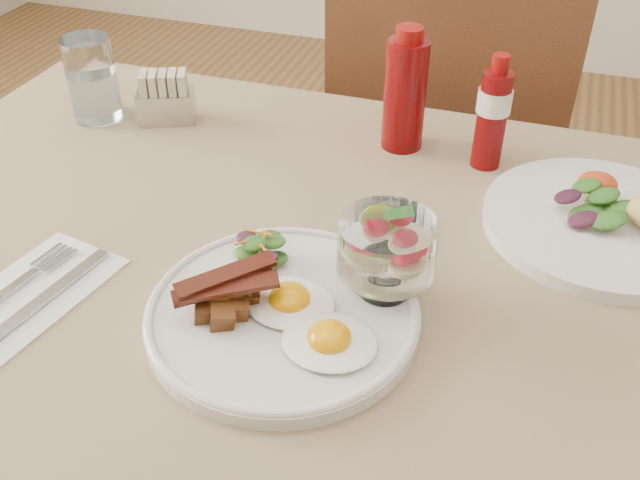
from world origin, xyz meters
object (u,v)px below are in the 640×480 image
(fruit_cup, at_px, (387,247))
(sugar_caddy, at_px, (166,100))
(ketchup_bottle, at_px, (405,93))
(table, at_px, (352,339))
(water_glass, at_px, (93,84))
(second_plate, at_px, (622,220))
(hot_sauce_bottle, at_px, (492,114))
(main_plate, at_px, (283,315))
(chair_far, at_px, (444,164))

(fruit_cup, bearing_deg, sugar_caddy, 144.40)
(ketchup_bottle, distance_m, sugar_caddy, 0.36)
(table, relative_size, water_glass, 10.69)
(fruit_cup, xyz_separation_m, second_plate, (0.24, 0.21, -0.05))
(second_plate, bearing_deg, ketchup_bottle, 157.08)
(second_plate, height_order, hot_sauce_bottle, hot_sauce_bottle)
(ketchup_bottle, bearing_deg, sugar_caddy, -173.85)
(water_glass, bearing_deg, second_plate, -4.86)
(table, relative_size, sugar_caddy, 13.89)
(table, xyz_separation_m, hot_sauce_bottle, (0.10, 0.30, 0.17))
(main_plate, relative_size, hot_sauce_bottle, 1.77)
(main_plate, relative_size, ketchup_bottle, 1.62)
(second_plate, distance_m, water_glass, 0.76)
(fruit_cup, relative_size, ketchup_bottle, 0.59)
(table, bearing_deg, hot_sauce_bottle, 71.35)
(fruit_cup, height_order, ketchup_bottle, ketchup_bottle)
(hot_sauce_bottle, bearing_deg, chair_far, 105.23)
(ketchup_bottle, bearing_deg, water_glass, -172.44)
(table, distance_m, main_plate, 0.14)
(chair_far, distance_m, hot_sauce_bottle, 0.49)
(fruit_cup, distance_m, second_plate, 0.32)
(table, height_order, fruit_cup, fruit_cup)
(main_plate, bearing_deg, fruit_cup, 34.58)
(fruit_cup, bearing_deg, second_plate, 41.31)
(chair_far, distance_m, main_plate, 0.78)
(chair_far, xyz_separation_m, fruit_cup, (0.04, -0.68, 0.30))
(sugar_caddy, bearing_deg, chair_far, 23.14)
(hot_sauce_bottle, distance_m, water_glass, 0.58)
(ketchup_bottle, bearing_deg, second_plate, -22.92)
(chair_far, distance_m, sugar_caddy, 0.60)
(main_plate, relative_size, sugar_caddy, 2.92)
(fruit_cup, xyz_separation_m, hot_sauce_bottle, (0.06, 0.32, 0.00))
(fruit_cup, height_order, sugar_caddy, fruit_cup)
(second_plate, xyz_separation_m, sugar_caddy, (-0.65, 0.09, 0.01))
(chair_far, xyz_separation_m, ketchup_bottle, (-0.02, -0.35, 0.31))
(second_plate, relative_size, water_glass, 2.45)
(second_plate, height_order, sugar_caddy, sugar_caddy)
(table, height_order, second_plate, second_plate)
(water_glass, bearing_deg, main_plate, -37.99)
(chair_far, relative_size, sugar_caddy, 9.71)
(table, xyz_separation_m, fruit_cup, (0.04, -0.02, 0.16))
(table, bearing_deg, fruit_cup, -29.21)
(hot_sauce_bottle, bearing_deg, second_plate, -32.03)
(table, relative_size, ketchup_bottle, 7.67)
(main_plate, relative_size, second_plate, 0.92)
(chair_far, relative_size, main_plate, 3.32)
(chair_far, height_order, ketchup_bottle, chair_far)
(table, relative_size, second_plate, 4.37)
(second_plate, distance_m, ketchup_bottle, 0.33)
(second_plate, bearing_deg, water_glass, 175.14)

